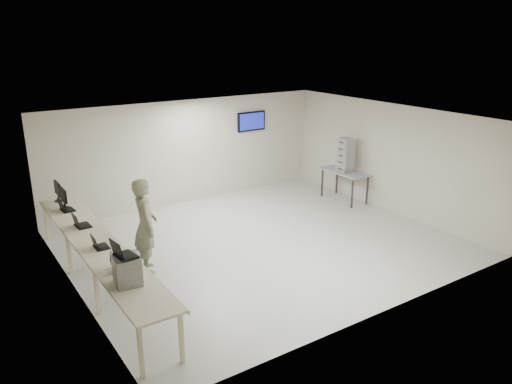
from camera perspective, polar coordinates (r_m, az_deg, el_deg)
room at (r=10.77m, az=0.57°, el=1.15°), size 8.01×7.01×2.81m
workbench at (r=9.49m, az=-17.72°, el=-5.89°), size 0.76×6.00×0.90m
equipment_box at (r=7.78m, az=-14.52°, el=-8.62°), size 0.43×0.47×0.44m
laptop_on_box at (r=7.64m, az=-15.09°, el=-6.72°), size 0.34×0.40×0.28m
laptop_0 at (r=8.31m, az=-15.54°, el=-8.10°), size 0.39×0.41×0.27m
laptop_1 at (r=9.18m, az=-17.57°, el=-5.76°), size 0.26×0.32×0.25m
laptop_2 at (r=10.25m, az=-19.49°, el=-3.39°), size 0.31×0.37×0.28m
laptop_3 at (r=11.25m, az=-21.00°, el=-1.70°), size 0.30×0.36×0.27m
monitor_near at (r=11.40m, az=-21.13°, el=-0.46°), size 0.19×0.43×0.43m
monitor_far at (r=11.88m, az=-21.71°, el=0.24°), size 0.20×0.45×0.44m
soldier at (r=9.88m, az=-12.52°, el=-3.76°), size 0.58×0.77×1.88m
side_table at (r=13.96m, az=10.12°, el=2.08°), size 0.66×1.41×0.84m
storage_bins at (r=13.81m, az=10.18°, el=4.20°), size 0.35×0.39×0.92m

